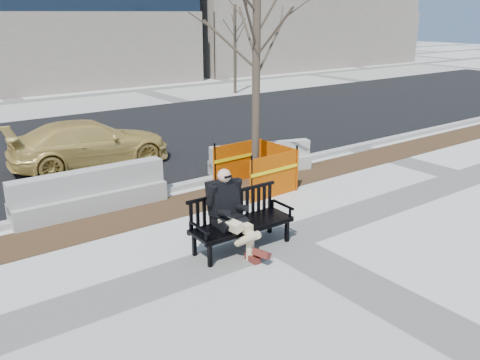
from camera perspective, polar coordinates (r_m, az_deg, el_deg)
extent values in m
plane|color=beige|center=(9.27, 4.33, -6.87)|extent=(120.00, 120.00, 0.00)
cube|color=#47301C|center=(11.21, -4.35, -2.26)|extent=(40.00, 1.20, 0.02)
cube|color=black|center=(16.57, -15.91, 3.93)|extent=(60.00, 10.40, 0.01)
cube|color=#9E9B93|center=(11.96, -6.79, -0.71)|extent=(60.00, 0.25, 0.12)
imported|color=tan|center=(14.31, -16.38, 1.63)|extent=(4.36, 2.10, 1.22)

